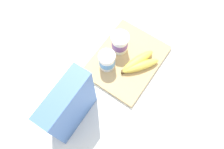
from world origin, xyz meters
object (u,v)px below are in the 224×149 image
Objects in this scene: cutting_board at (127,60)px; cereal_box at (69,107)px; yogurt_cup_back at (120,43)px; yogurt_cup_front at (107,61)px; banana_bunch at (139,63)px.

cereal_box is at bearing 173.77° from cutting_board.
cutting_board is 3.44× the size of yogurt_cup_back.
cutting_board is 0.10m from yogurt_cup_front.
cereal_box is (-0.31, 0.03, 0.13)m from cutting_board.
cereal_box is at bearing 164.45° from banana_bunch.
banana_bunch is at bearing -99.93° from yogurt_cup_back.
cutting_board is at bearing -115.49° from yogurt_cup_back.
yogurt_cup_back reaches higher than banana_bunch.
yogurt_cup_back reaches higher than yogurt_cup_front.
yogurt_cup_front is (-0.07, 0.05, 0.05)m from cutting_board.
cutting_board is 1.19× the size of cereal_box.
banana_bunch reaches higher than cutting_board.
banana_bunch is (0.01, -0.05, 0.03)m from cutting_board.
banana_bunch is (0.08, -0.11, -0.03)m from yogurt_cup_front.
yogurt_cup_front is at bearing 125.21° from banana_bunch.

